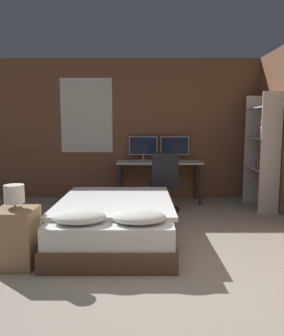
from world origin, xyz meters
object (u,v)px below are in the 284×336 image
object	(u,v)px
bookshelf	(264,147)
nightstand	(17,237)
desk	(160,166)
computer_mouse	(175,162)
bed	(115,221)
keyboard	(160,162)
bedside_lamp	(15,194)
monitor_left	(144,147)
monitor_right	(175,147)
office_chair	(165,188)

from	to	relation	value
bookshelf	nightstand	bearing A→B (deg)	-145.04
desk	computer_mouse	world-z (taller)	computer_mouse
bed	desk	world-z (taller)	desk
bookshelf	keyboard	bearing A→B (deg)	169.28
bed	bookshelf	distance (m)	2.99
bedside_lamp	keyboard	xyz separation A→B (m)	(1.60, 2.66, 0.03)
monitor_left	desk	bearing A→B (deg)	-34.23
bed	bedside_lamp	size ratio (longest dim) A/B	8.10
bed	computer_mouse	bearing A→B (deg)	64.37
bed	monitor_left	world-z (taller)	monitor_left
bedside_lamp	computer_mouse	xyz separation A→B (m)	(1.86, 2.66, 0.04)
computer_mouse	keyboard	bearing A→B (deg)	180.00
keyboard	bed	bearing A→B (deg)	-108.92
computer_mouse	bookshelf	xyz separation A→B (m)	(1.47, -0.33, 0.29)
bed	nightstand	xyz separation A→B (m)	(-0.94, -0.74, 0.04)
bedside_lamp	monitor_right	bearing A→B (deg)	58.18
bed	monitor_left	distance (m)	2.48
bedside_lamp	office_chair	xyz separation A→B (m)	(1.65, 2.13, -0.34)
nightstand	computer_mouse	size ratio (longest dim) A/B	8.46
keyboard	desk	bearing A→B (deg)	90.00
desk	computer_mouse	bearing A→B (deg)	-37.34
nightstand	bed	bearing A→B (deg)	38.04
monitor_left	office_chair	world-z (taller)	monitor_left
desk	office_chair	size ratio (longest dim) A/B	1.59
nightstand	monitor_left	bearing A→B (deg)	67.01
computer_mouse	monitor_left	bearing A→B (deg)	144.29
bed	keyboard	distance (m)	2.10
bed	desk	xyz separation A→B (m)	(0.66, 2.12, 0.42)
desk	bedside_lamp	bearing A→B (deg)	-119.24
monitor_right	office_chair	size ratio (longest dim) A/B	0.55
nightstand	bedside_lamp	bearing A→B (deg)	90.00
bedside_lamp	bookshelf	world-z (taller)	bookshelf
monitor_left	bookshelf	distance (m)	2.16
monitor_right	keyboard	world-z (taller)	monitor_right
desk	monitor_left	size ratio (longest dim) A/B	2.89
bed	computer_mouse	distance (m)	2.20
monitor_right	office_chair	distance (m)	1.15
desk	bookshelf	size ratio (longest dim) A/B	0.80
bed	monitor_right	bearing A→B (deg)	67.60
desk	office_chair	bearing A→B (deg)	-86.38
office_chair	bedside_lamp	bearing A→B (deg)	-127.65
bookshelf	monitor_left	bearing A→B (deg)	160.17
monitor_left	monitor_right	distance (m)	0.60
monitor_left	monitor_right	world-z (taller)	same
bed	monitor_right	distance (m)	2.63
computer_mouse	bedside_lamp	bearing A→B (deg)	-125.04
desk	office_chair	distance (m)	0.78
bed	monitor_left	xyz separation A→B (m)	(0.36, 2.33, 0.78)
bedside_lamp	monitor_right	xyz separation A→B (m)	(1.90, 3.06, 0.29)
nightstand	computer_mouse	distance (m)	3.28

